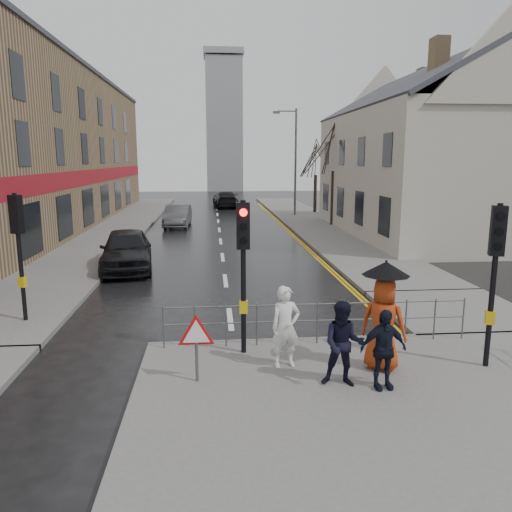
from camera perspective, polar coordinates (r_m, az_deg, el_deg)
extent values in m
plane|color=black|center=(11.25, -2.38, -11.97)|extent=(120.00, 120.00, 0.00)
cube|color=#605E5B|center=(8.80, 19.98, -19.08)|extent=(10.00, 9.00, 0.14)
cube|color=#605E5B|center=(34.16, -15.27, 3.34)|extent=(4.00, 44.00, 0.14)
cube|color=#605E5B|center=(36.28, 6.01, 4.10)|extent=(4.00, 40.00, 0.14)
cube|color=#605E5B|center=(15.66, 21.66, -5.80)|extent=(4.00, 4.20, 0.14)
cube|color=#947555|center=(34.35, -25.23, 10.99)|extent=(8.00, 42.00, 10.00)
cube|color=#BEB5A6|center=(30.98, 18.85, 8.77)|extent=(9.00, 16.00, 7.00)
cube|color=#947555|center=(27.13, 20.16, 20.58)|extent=(0.70, 0.90, 1.80)
cube|color=#947555|center=(35.44, 18.59, 18.25)|extent=(0.70, 0.90, 1.80)
cube|color=gray|center=(72.52, -3.67, 14.62)|extent=(5.00, 5.00, 18.00)
cylinder|color=black|center=(10.87, -1.46, -2.55)|extent=(0.11, 0.11, 3.40)
cube|color=black|center=(10.66, -1.49, 3.47)|extent=(0.28, 0.22, 1.00)
cylinder|color=#FF0C07|center=(10.48, -1.45, 4.99)|extent=(0.16, 0.04, 0.16)
cylinder|color=black|center=(10.52, -1.44, 3.37)|extent=(0.16, 0.04, 0.16)
cylinder|color=black|center=(10.56, -1.43, 1.76)|extent=(0.16, 0.04, 0.16)
cube|color=gold|center=(11.04, -1.44, -5.84)|extent=(0.18, 0.14, 0.28)
cylinder|color=black|center=(11.22, 25.43, -3.20)|extent=(0.11, 0.11, 3.40)
cube|color=black|center=(11.02, 25.92, 2.61)|extent=(0.34, 0.30, 1.00)
cylinder|color=black|center=(10.85, 26.19, 4.07)|extent=(0.16, 0.09, 0.16)
cylinder|color=black|center=(10.88, 26.06, 2.51)|extent=(0.16, 0.09, 0.16)
cylinder|color=black|center=(10.92, 25.93, 0.95)|extent=(0.16, 0.09, 0.16)
cube|color=gold|center=(11.39, 25.16, -6.38)|extent=(0.22, 0.19, 0.28)
cylinder|color=black|center=(14.49, -25.35, -0.20)|extent=(0.11, 0.11, 3.40)
cube|color=black|center=(14.33, -25.73, 4.32)|extent=(0.34, 0.30, 1.00)
cylinder|color=black|center=(14.41, -25.47, 5.57)|extent=(0.16, 0.09, 0.16)
cylinder|color=black|center=(14.44, -25.37, 4.39)|extent=(0.16, 0.09, 0.16)
cylinder|color=black|center=(14.47, -25.27, 3.21)|extent=(0.16, 0.09, 0.16)
cube|color=gold|center=(14.62, -25.14, -2.70)|extent=(0.22, 0.19, 0.28)
cylinder|color=#595B5E|center=(11.62, -10.53, -8.00)|extent=(0.04, 0.04, 1.00)
cylinder|color=#595B5E|center=(13.02, 22.59, -6.60)|extent=(0.04, 0.04, 1.00)
cylinder|color=#595B5E|center=(11.68, 7.07, -5.48)|extent=(7.10, 0.04, 0.04)
cylinder|color=#595B5E|center=(11.80, 7.02, -7.34)|extent=(7.10, 0.04, 0.04)
cylinder|color=#595B5E|center=(9.92, -6.79, -11.75)|extent=(0.06, 0.06, 0.85)
cylinder|color=red|center=(9.73, -6.86, -8.89)|extent=(0.80, 0.03, 0.80)
cylinder|color=white|center=(9.71, -6.86, -8.93)|extent=(0.60, 0.03, 0.60)
cylinder|color=#595B5E|center=(38.89, 4.54, 10.59)|extent=(0.16, 0.16, 8.00)
cylinder|color=#595B5E|center=(38.94, 3.57, 16.21)|extent=(1.40, 0.10, 0.10)
cube|color=#595B5E|center=(38.82, 2.35, 16.09)|extent=(0.50, 0.25, 0.18)
cylinder|color=#32251B|center=(33.40, 8.76, 6.58)|extent=(0.26, 0.26, 3.50)
cylinder|color=#32251B|center=(41.31, 6.78, 7.10)|extent=(0.26, 0.26, 3.00)
imported|color=white|center=(10.38, 3.40, -8.09)|extent=(0.70, 0.53, 1.71)
imported|color=black|center=(9.67, 9.97, -9.89)|extent=(0.93, 0.80, 1.65)
imported|color=#AC3914|center=(10.55, 14.34, -7.52)|extent=(1.11, 1.03, 1.91)
cylinder|color=black|center=(10.52, 14.36, -7.00)|extent=(0.02, 0.02, 2.11)
cone|color=black|center=(10.25, 14.64, -1.38)|extent=(0.96, 0.96, 0.28)
imported|color=black|center=(9.74, 14.33, -10.28)|extent=(0.93, 0.45, 1.53)
imported|color=black|center=(20.67, -14.58, 0.71)|extent=(2.51, 5.04, 1.65)
imported|color=#46494B|center=(33.45, -8.95, 4.56)|extent=(1.72, 4.42, 1.43)
imported|color=black|center=(46.49, -3.53, 6.48)|extent=(2.38, 5.25, 1.49)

